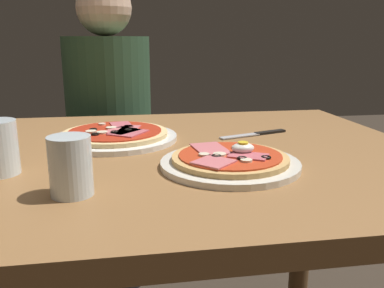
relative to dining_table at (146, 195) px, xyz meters
The scene contains 6 objects.
dining_table is the anchor object (origin of this frame).
pizza_foreground 0.24m from the dining_table, 42.51° to the right, with size 0.27×0.27×0.05m.
pizza_across_left 0.17m from the dining_table, 120.68° to the left, with size 0.30×0.30×0.03m.
water_glass_far 0.31m from the dining_table, 117.29° to the right, with size 0.07×0.07×0.09m.
knife 0.33m from the dining_table, 20.64° to the left, with size 0.19×0.08×0.01m.
diner_person 0.72m from the dining_table, 98.17° to the left, with size 0.32×0.32×1.18m.
Camera 1 is at (-0.04, -0.87, 0.97)m, focal length 38.25 mm.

